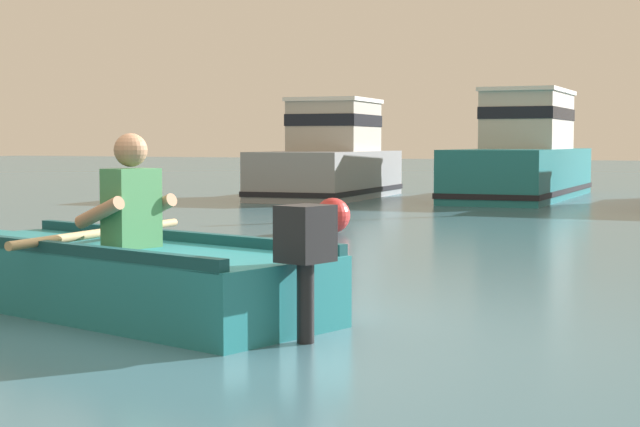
# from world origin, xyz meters

# --- Properties ---
(ground_plane) EXTENTS (120.00, 120.00, 0.00)m
(ground_plane) POSITION_xyz_m (0.00, 0.00, 0.00)
(ground_plane) COLOR #386070
(rowboat_with_person) EXTENTS (3.71, 2.08, 1.19)m
(rowboat_with_person) POSITION_xyz_m (-1.01, 0.25, 0.25)
(rowboat_with_person) COLOR #1E727A
(rowboat_with_person) RESTS_ON ground
(moored_boat_grey) EXTENTS (2.50, 4.77, 2.04)m
(moored_boat_grey) POSITION_xyz_m (-6.14, 13.41, 0.76)
(moored_boat_grey) COLOR gray
(moored_boat_grey) RESTS_ON ground
(moored_boat_teal) EXTENTS (2.41, 6.29, 2.22)m
(moored_boat_teal) POSITION_xyz_m (-2.59, 15.14, 0.82)
(moored_boat_teal) COLOR #1E727A
(moored_boat_teal) RESTS_ON ground
(mooring_buoy) EXTENTS (0.44, 0.44, 0.44)m
(mooring_buoy) POSITION_xyz_m (-2.36, 6.16, 0.22)
(mooring_buoy) COLOR red
(mooring_buoy) RESTS_ON ground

